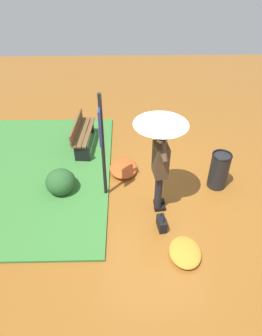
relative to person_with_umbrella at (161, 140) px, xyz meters
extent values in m
plane|color=brown|center=(0.10, -0.06, -1.55)|extent=(18.00, 18.00, 0.00)
cube|color=#387533|center=(1.03, 2.99, -1.53)|extent=(4.80, 4.00, 0.05)
cylinder|color=black|center=(-0.17, -0.01, -1.12)|extent=(0.12, 0.12, 0.86)
cylinder|color=black|center=(0.01, -0.01, -1.12)|extent=(0.12, 0.12, 0.86)
cube|color=black|center=(-0.17, -0.05, -1.51)|extent=(0.14, 0.23, 0.08)
cube|color=black|center=(0.01, -0.05, -1.51)|extent=(0.14, 0.23, 0.08)
cube|color=#473323|center=(-0.08, -0.01, -0.37)|extent=(0.41, 0.29, 0.64)
sphere|color=tan|center=(-0.08, -0.01, 0.09)|extent=(0.20, 0.20, 0.20)
ellipsoid|color=black|center=(-0.08, -0.01, 0.12)|extent=(0.20, 0.20, 0.15)
cylinder|color=#473323|center=(-0.29, -0.04, -0.16)|extent=(0.18, 0.13, 0.18)
cylinder|color=#473323|center=(-0.25, -0.05, -0.07)|extent=(0.24, 0.11, 0.33)
cube|color=black|center=(-0.17, -0.03, 0.07)|extent=(0.07, 0.02, 0.14)
cylinder|color=#473323|center=(0.08, -0.01, -0.13)|extent=(0.11, 0.10, 0.09)
cylinder|color=#473323|center=(0.07, 0.00, -0.04)|extent=(0.10, 0.09, 0.23)
cylinder|color=#A5A5AD|center=(0.06, 0.01, 0.27)|extent=(0.02, 0.02, 0.41)
cone|color=silver|center=(0.06, 0.01, 0.37)|extent=(0.96, 0.96, 0.16)
sphere|color=#A5A5AD|center=(0.06, 0.01, 0.48)|extent=(0.02, 0.02, 0.02)
cylinder|color=black|center=(0.31, 1.04, -0.40)|extent=(0.07, 0.07, 2.30)
cube|color=navy|center=(0.31, 1.06, 0.15)|extent=(0.44, 0.04, 0.70)
cube|color=silver|center=(0.31, 1.08, 0.15)|extent=(0.38, 0.01, 0.64)
cube|color=black|center=(-0.65, -0.04, -1.43)|extent=(0.32, 0.18, 0.24)
torus|color=black|center=(-0.65, -0.04, -1.27)|extent=(0.18, 0.04, 0.18)
cube|color=black|center=(1.44, 1.64, -1.33)|extent=(0.09, 0.36, 0.44)
cube|color=black|center=(2.72, 1.64, -1.33)|extent=(0.09, 0.36, 0.44)
cube|color=brown|center=(2.08, 1.52, -1.09)|extent=(1.40, 0.21, 0.04)
cube|color=brown|center=(2.08, 1.64, -1.09)|extent=(1.40, 0.21, 0.04)
cube|color=brown|center=(2.08, 1.76, -1.09)|extent=(1.40, 0.21, 0.04)
cube|color=brown|center=(2.08, 1.81, -0.99)|extent=(1.40, 0.15, 0.10)
cube|color=brown|center=(2.08, 1.81, -0.85)|extent=(1.40, 0.15, 0.10)
cylinder|color=black|center=(0.54, -1.35, -1.15)|extent=(0.40, 0.40, 0.80)
torus|color=black|center=(0.54, -1.35, -0.74)|extent=(0.42, 0.42, 0.04)
ellipsoid|color=#285628|center=(0.40, 1.98, -1.28)|extent=(0.61, 0.61, 0.55)
ellipsoid|color=#1E421E|center=(0.59, 1.89, -1.37)|extent=(0.37, 0.37, 0.37)
ellipsoid|color=#B74C1E|center=(1.09, 0.67, -1.46)|extent=(0.79, 0.63, 0.17)
ellipsoid|color=#C68428|center=(-1.26, -0.39, -1.48)|extent=(0.69, 0.56, 0.15)
camera|label=1|loc=(-4.53, 0.61, 2.97)|focal=33.20mm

